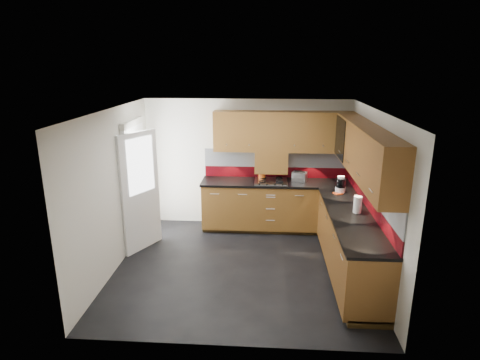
# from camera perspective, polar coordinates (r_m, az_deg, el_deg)

# --- Properties ---
(room) EXTENTS (4.00, 3.80, 2.64)m
(room) POSITION_cam_1_polar(r_m,az_deg,el_deg) (5.76, 0.15, 0.94)
(room) COLOR black
(base_cabinets) EXTENTS (2.70, 3.20, 0.95)m
(base_cabinets) POSITION_cam_1_polar(r_m,az_deg,el_deg) (6.82, 9.58, -6.23)
(base_cabinets) COLOR brown
(base_cabinets) RESTS_ON room
(countertop) EXTENTS (2.72, 3.22, 0.04)m
(countertop) POSITION_cam_1_polar(r_m,az_deg,el_deg) (6.63, 9.67, -2.43)
(countertop) COLOR black
(countertop) RESTS_ON base_cabinets
(backsplash) EXTENTS (2.70, 3.20, 0.54)m
(backsplash) POSITION_cam_1_polar(r_m,az_deg,el_deg) (6.79, 11.48, 0.47)
(backsplash) COLOR maroon
(backsplash) RESTS_ON countertop
(upper_cabinets) EXTENTS (2.50, 3.20, 0.72)m
(upper_cabinets) POSITION_cam_1_polar(r_m,az_deg,el_deg) (6.49, 11.54, 5.46)
(upper_cabinets) COLOR brown
(upper_cabinets) RESTS_ON room
(extractor_hood) EXTENTS (0.60, 0.33, 0.40)m
(extractor_hood) POSITION_cam_1_polar(r_m,az_deg,el_deg) (7.39, 4.46, 2.63)
(extractor_hood) COLOR brown
(extractor_hood) RESTS_ON room
(glass_cabinet) EXTENTS (0.32, 0.80, 0.66)m
(glass_cabinet) POSITION_cam_1_polar(r_m,az_deg,el_deg) (6.85, 15.26, 5.99)
(glass_cabinet) COLOR black
(glass_cabinet) RESTS_ON room
(back_door) EXTENTS (0.42, 1.19, 2.04)m
(back_door) POSITION_cam_1_polar(r_m,az_deg,el_deg) (6.94, -14.27, -0.88)
(back_door) COLOR white
(back_door) RESTS_ON room
(gas_hob) EXTENTS (0.59, 0.52, 0.05)m
(gas_hob) POSITION_cam_1_polar(r_m,az_deg,el_deg) (7.32, 4.41, -0.16)
(gas_hob) COLOR silver
(gas_hob) RESTS_ON countertop
(utensil_pot) EXTENTS (0.13, 0.13, 0.46)m
(utensil_pot) POSITION_cam_1_polar(r_m,az_deg,el_deg) (7.43, 3.14, 0.80)
(utensil_pot) COLOR #DD5914
(utensil_pot) RESTS_ON countertop
(toaster) EXTENTS (0.29, 0.24, 0.19)m
(toaster) POSITION_cam_1_polar(r_m,az_deg,el_deg) (7.40, 8.45, 0.49)
(toaster) COLOR silver
(toaster) RESTS_ON countertop
(food_processor) EXTENTS (0.17, 0.17, 0.28)m
(food_processor) POSITION_cam_1_polar(r_m,az_deg,el_deg) (6.89, 14.11, -0.69)
(food_processor) COLOR white
(food_processor) RESTS_ON countertop
(paper_towel) EXTENTS (0.14, 0.14, 0.25)m
(paper_towel) POSITION_cam_1_polar(r_m,az_deg,el_deg) (6.04, 16.38, -3.37)
(paper_towel) COLOR white
(paper_towel) RESTS_ON countertop
(orange_cloth) EXTENTS (0.17, 0.16, 0.01)m
(orange_cloth) POSITION_cam_1_polar(r_m,az_deg,el_deg) (6.84, 13.76, -1.86)
(orange_cloth) COLOR #D64517
(orange_cloth) RESTS_ON countertop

